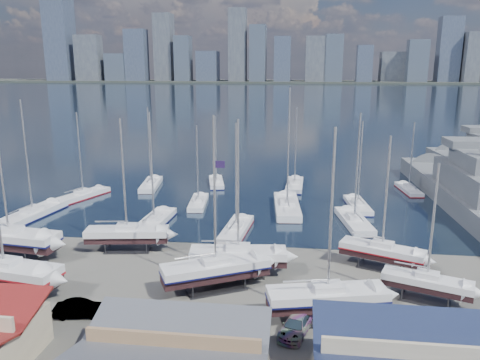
# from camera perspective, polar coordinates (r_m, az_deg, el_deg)

# --- Properties ---
(ground) EXTENTS (1400.00, 1400.00, 0.00)m
(ground) POSITION_cam_1_polar(r_m,az_deg,el_deg) (48.05, -2.98, -12.27)
(ground) COLOR #605E59
(ground) RESTS_ON ground
(water) EXTENTS (1400.00, 600.00, 0.40)m
(water) POSITION_cam_1_polar(r_m,az_deg,el_deg) (353.20, 6.02, 10.23)
(water) COLOR #192A3B
(water) RESTS_ON ground
(far_shore) EXTENTS (1400.00, 80.00, 2.20)m
(far_shore) POSITION_cam_1_polar(r_m,az_deg,el_deg) (612.85, 6.61, 11.79)
(far_shore) COLOR #2D332D
(far_shore) RESTS_ON ground
(skyline) EXTENTS (639.14, 43.80, 107.69)m
(skyline) POSITION_cam_1_polar(r_m,az_deg,el_deg) (606.70, 5.94, 15.38)
(skyline) COLOR #475166
(skyline) RESTS_ON far_shore
(shed_grey) EXTENTS (12.60, 8.40, 4.17)m
(shed_grey) POSITION_cam_1_polar(r_m,az_deg,el_deg) (33.46, -8.18, -20.82)
(shed_grey) COLOR #8C6B4C
(shed_grey) RESTS_ON ground
(sailboat_cradle_0) EXTENTS (11.89, 4.57, 18.53)m
(sailboat_cradle_0) POSITION_cam_1_polar(r_m,az_deg,el_deg) (58.99, -26.28, -6.38)
(sailboat_cradle_0) COLOR #2D2D33
(sailboat_cradle_0) RESTS_ON ground
(sailboat_cradle_1) EXTENTS (11.49, 4.81, 17.86)m
(sailboat_cradle_1) POSITION_cam_1_polar(r_m,az_deg,el_deg) (50.15, -26.73, -9.94)
(sailboat_cradle_1) COLOR #2D2D33
(sailboat_cradle_1) RESTS_ON ground
(sailboat_cradle_2) EXTENTS (9.75, 4.01, 15.49)m
(sailboat_cradle_2) POSITION_cam_1_polar(r_m,az_deg,el_deg) (56.25, -13.60, -6.41)
(sailboat_cradle_2) COLOR #2D2D33
(sailboat_cradle_2) RESTS_ON ground
(sailboat_cradle_3) EXTENTS (10.61, 7.41, 16.81)m
(sailboat_cradle_3) POSITION_cam_1_polar(r_m,az_deg,el_deg) (45.65, -2.99, -10.79)
(sailboat_cradle_3) COLOR #2D2D33
(sailboat_cradle_3) RESTS_ON ground
(sailboat_cradle_4) EXTENTS (10.13, 3.86, 16.11)m
(sailboat_cradle_4) POSITION_cam_1_polar(r_m,az_deg,el_deg) (48.65, -0.22, -9.21)
(sailboat_cradle_4) COLOR #2D2D33
(sailboat_cradle_4) RESTS_ON ground
(sailboat_cradle_5) EXTENTS (10.61, 5.16, 16.49)m
(sailboat_cradle_5) POSITION_cam_1_polar(r_m,az_deg,el_deg) (41.27, 10.60, -13.86)
(sailboat_cradle_5) COLOR #2D2D33
(sailboat_cradle_5) RESTS_ON ground
(sailboat_cradle_6) EXTENTS (9.02, 5.70, 14.30)m
(sailboat_cradle_6) POSITION_cam_1_polar(r_m,az_deg,el_deg) (52.19, 16.92, -8.32)
(sailboat_cradle_6) COLOR #2D2D33
(sailboat_cradle_6) RESTS_ON ground
(sailboat_cradle_7) EXTENTS (8.08, 4.80, 13.00)m
(sailboat_cradle_7) POSITION_cam_1_polar(r_m,az_deg,el_deg) (46.68, 21.82, -11.50)
(sailboat_cradle_7) COLOR #2D2D33
(sailboat_cradle_7) RESTS_ON ground
(sailboat_moored_0) EXTENTS (5.13, 12.05, 17.45)m
(sailboat_moored_0) POSITION_cam_1_polar(r_m,az_deg,el_deg) (73.11, -23.91, -3.96)
(sailboat_moored_0) COLOR black
(sailboat_moored_0) RESTS_ON water
(sailboat_moored_1) EXTENTS (6.15, 10.11, 14.63)m
(sailboat_moored_1) POSITION_cam_1_polar(r_m,az_deg,el_deg) (80.76, -18.56, -1.88)
(sailboat_moored_1) COLOR black
(sailboat_moored_1) RESTS_ON water
(sailboat_moored_2) EXTENTS (4.07, 10.13, 14.86)m
(sailboat_moored_2) POSITION_cam_1_polar(r_m,az_deg,el_deg) (84.78, -10.79, -0.66)
(sailboat_moored_2) COLOR black
(sailboat_moored_2) RESTS_ON water
(sailboat_moored_3) EXTENTS (3.61, 10.88, 16.04)m
(sailboat_moored_3) POSITION_cam_1_polar(r_m,az_deg,el_deg) (64.67, -10.41, -5.21)
(sailboat_moored_3) COLOR black
(sailboat_moored_3) RESTS_ON water
(sailboat_moored_4) EXTENTS (3.21, 8.77, 12.95)m
(sailboat_moored_4) POSITION_cam_1_polar(r_m,az_deg,el_deg) (72.90, -5.11, -2.83)
(sailboat_moored_4) COLOR black
(sailboat_moored_4) RESTS_ON water
(sailboat_moored_5) EXTENTS (4.26, 9.01, 12.99)m
(sailboat_moored_5) POSITION_cam_1_polar(r_m,az_deg,el_deg) (85.21, -2.91, -0.37)
(sailboat_moored_5) COLOR black
(sailboat_moored_5) RESTS_ON water
(sailboat_moored_6) EXTENTS (3.68, 10.22, 14.96)m
(sailboat_moored_6) POSITION_cam_1_polar(r_m,az_deg,el_deg) (60.83, -0.46, -6.20)
(sailboat_moored_6) COLOR black
(sailboat_moored_6) RESTS_ON water
(sailboat_moored_7) EXTENTS (4.57, 12.81, 18.96)m
(sailboat_moored_7) POSITION_cam_1_polar(r_m,az_deg,el_deg) (70.33, 5.75, -3.47)
(sailboat_moored_7) COLOR black
(sailboat_moored_7) RESTS_ON water
(sailboat_moored_8) EXTENTS (3.13, 10.06, 14.90)m
(sailboat_moored_8) POSITION_cam_1_polar(r_m,az_deg,el_deg) (83.57, 6.67, -0.73)
(sailboat_moored_8) COLOR black
(sailboat_moored_8) RESTS_ON water
(sailboat_moored_9) EXTENTS (4.64, 10.86, 15.89)m
(sailboat_moored_9) POSITION_cam_1_polar(r_m,az_deg,el_deg) (65.76, 13.73, -5.04)
(sailboat_moored_9) COLOR black
(sailboat_moored_9) RESTS_ON water
(sailboat_moored_10) EXTENTS (3.64, 9.50, 13.85)m
(sailboat_moored_10) POSITION_cam_1_polar(r_m,az_deg,el_deg) (73.34, 14.14, -3.12)
(sailboat_moored_10) COLOR black
(sailboat_moored_10) RESTS_ON water
(sailboat_moored_11) EXTENTS (3.34, 8.60, 12.52)m
(sailboat_moored_11) POSITION_cam_1_polar(r_m,az_deg,el_deg) (85.34, 19.87, -1.16)
(sailboat_moored_11) COLOR black
(sailboat_moored_11) RESTS_ON water
(naval_ship_east) EXTENTS (10.57, 53.48, 18.79)m
(naval_ship_east) POSITION_cam_1_polar(r_m,az_deg,el_deg) (77.59, 26.65, -2.22)
(naval_ship_east) COLOR slate
(naval_ship_east) RESTS_ON water
(car_a) EXTENTS (2.50, 4.15, 1.32)m
(car_a) POSITION_cam_1_polar(r_m,az_deg,el_deg) (42.73, -24.58, -16.13)
(car_a) COLOR gray
(car_a) RESTS_ON ground
(car_b) EXTENTS (4.58, 2.27, 1.44)m
(car_b) POSITION_cam_1_polar(r_m,az_deg,el_deg) (43.95, -18.91, -14.62)
(car_b) COLOR gray
(car_b) RESTS_ON ground
(car_c) EXTENTS (3.69, 5.59, 1.43)m
(car_c) POSITION_cam_1_polar(r_m,az_deg,el_deg) (40.23, -7.65, -16.77)
(car_c) COLOR gray
(car_c) RESTS_ON ground
(car_d) EXTENTS (3.24, 5.16, 1.39)m
(car_d) POSITION_cam_1_polar(r_m,az_deg,el_deg) (39.75, 6.83, -17.17)
(car_d) COLOR gray
(car_d) RESTS_ON ground
(flagpole) EXTENTS (1.08, 0.12, 12.25)m
(flagpole) POSITION_cam_1_polar(r_m,az_deg,el_deg) (47.22, -2.95, -3.50)
(flagpole) COLOR white
(flagpole) RESTS_ON ground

